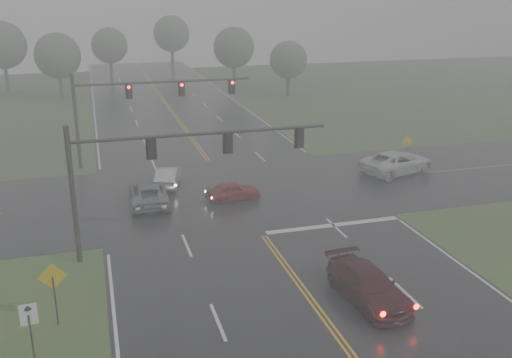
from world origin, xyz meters
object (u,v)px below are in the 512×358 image
object	(u,v)px
car_grey	(149,204)
sedan_red	(233,200)
pickup_white	(396,173)
sedan_maroon	(367,300)
sedan_silver	(168,186)
signal_gantry_near	(156,161)
signal_gantry_far	(132,100)

from	to	relation	value
car_grey	sedan_red	bearing A→B (deg)	173.95
sedan_red	pickup_white	xyz separation A→B (m)	(13.66, 2.35, 0.00)
sedan_maroon	sedan_red	bearing A→B (deg)	95.71
sedan_silver	sedan_red	bearing A→B (deg)	146.75
sedan_red	signal_gantry_near	bearing A→B (deg)	133.22
sedan_red	sedan_maroon	bearing A→B (deg)	-175.47
sedan_silver	sedan_maroon	bearing A→B (deg)	124.00
sedan_maroon	pickup_white	xyz separation A→B (m)	(10.95, 16.84, 0.00)
signal_gantry_near	car_grey	bearing A→B (deg)	88.71
signal_gantry_far	car_grey	bearing A→B (deg)	-90.04
sedan_maroon	signal_gantry_far	distance (m)	26.96
signal_gantry_near	sedan_maroon	bearing A→B (deg)	-42.85
car_grey	signal_gantry_far	world-z (taller)	signal_gantry_far
sedan_maroon	pickup_white	world-z (taller)	pickup_white
pickup_white	sedan_maroon	bearing A→B (deg)	130.88
sedan_silver	car_grey	bearing A→B (deg)	77.71
sedan_silver	pickup_white	bearing A→B (deg)	-171.42
sedan_maroon	sedan_silver	distance (m)	19.84
sedan_silver	signal_gantry_near	xyz separation A→B (m)	(-1.90, -10.91, 5.13)
sedan_silver	signal_gantry_near	world-z (taller)	signal_gantry_near
car_grey	pickup_white	size ratio (longest dim) A/B	0.86
sedan_maroon	signal_gantry_near	distance (m)	12.60
car_grey	pickup_white	world-z (taller)	pickup_white
sedan_red	signal_gantry_far	distance (m)	13.10
sedan_maroon	sedan_red	distance (m)	14.74
sedan_red	car_grey	xyz separation A→B (m)	(-5.56, 0.85, 0.00)
car_grey	pickup_white	bearing A→B (deg)	-172.88
sedan_maroon	car_grey	size ratio (longest dim) A/B	0.98
sedan_maroon	sedan_silver	size ratio (longest dim) A/B	1.23
signal_gantry_far	signal_gantry_near	bearing A→B (deg)	-90.58
signal_gantry_near	sedan_silver	bearing A→B (deg)	80.09
sedan_red	car_grey	distance (m)	5.62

